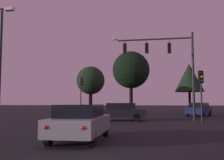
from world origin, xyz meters
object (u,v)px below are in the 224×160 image
object	(u,v)px
car_far_lane	(199,109)
tree_left_far	(131,70)
parking_lot_lamp_post	(1,50)
car_nearside_lane	(81,122)
car_crossing_left	(120,111)
traffic_signal_mast_arm	(167,58)
tree_behind_sign	(91,81)
tree_center_horizon	(189,78)
traffic_light_corner_right	(81,89)
traffic_light_corner_left	(201,86)

from	to	relation	value
car_far_lane	tree_left_far	world-z (taller)	tree_left_far
parking_lot_lamp_post	tree_left_far	size ratio (longest dim) A/B	0.89
car_nearside_lane	car_crossing_left	world-z (taller)	same
car_far_lane	car_nearside_lane	bearing A→B (deg)	-113.03
traffic_signal_mast_arm	car_far_lane	bearing A→B (deg)	62.33
parking_lot_lamp_post	tree_behind_sign	distance (m)	15.01
traffic_signal_mast_arm	tree_center_horizon	distance (m)	16.06
traffic_signal_mast_arm	tree_left_far	world-z (taller)	tree_left_far
traffic_light_corner_right	car_far_lane	size ratio (longest dim) A/B	0.87
traffic_signal_mast_arm	car_crossing_left	bearing A→B (deg)	-175.13
traffic_light_corner_right	car_nearside_lane	xyz separation A→B (m)	(4.16, -15.52, -2.16)
tree_behind_sign	car_far_lane	bearing A→B (deg)	-1.67
car_nearside_lane	traffic_signal_mast_arm	bearing A→B (deg)	70.04
parking_lot_lamp_post	car_crossing_left	bearing A→B (deg)	40.50
car_crossing_left	tree_behind_sign	world-z (taller)	tree_behind_sign
tree_behind_sign	tree_center_horizon	size ratio (longest dim) A/B	0.84
car_crossing_left	tree_left_far	bearing A→B (deg)	90.50
tree_left_far	traffic_light_corner_right	bearing A→B (deg)	-110.23
car_crossing_left	car_far_lane	distance (m)	11.29
tree_center_horizon	car_nearside_lane	bearing A→B (deg)	-107.23
tree_behind_sign	tree_left_far	world-z (taller)	tree_left_far
traffic_light_corner_right	parking_lot_lamp_post	xyz separation A→B (m)	(-2.94, -10.09, 2.15)
traffic_light_corner_left	tree_left_far	size ratio (longest dim) A/B	0.43
traffic_light_corner_left	car_nearside_lane	size ratio (longest dim) A/B	0.86
car_crossing_left	tree_left_far	world-z (taller)	tree_left_far
traffic_light_corner_left	car_nearside_lane	xyz separation A→B (m)	(-6.62, -8.72, -1.97)
tree_left_far	car_crossing_left	bearing A→B (deg)	-89.50
car_nearside_lane	tree_behind_sign	world-z (taller)	tree_behind_sign
traffic_signal_mast_arm	car_nearside_lane	distance (m)	13.75
traffic_signal_mast_arm	traffic_light_corner_left	world-z (taller)	traffic_signal_mast_arm
parking_lot_lamp_post	tree_center_horizon	distance (m)	27.20
tree_behind_sign	traffic_light_corner_left	bearing A→B (deg)	-46.63
parking_lot_lamp_post	car_far_lane	bearing A→B (deg)	42.75
traffic_signal_mast_arm	tree_center_horizon	bearing A→B (deg)	74.97
car_nearside_lane	tree_behind_sign	bearing A→B (deg)	101.68
car_crossing_left	parking_lot_lamp_post	distance (m)	10.73
tree_left_far	traffic_signal_mast_arm	bearing A→B (deg)	-74.73
tree_center_horizon	traffic_light_corner_right	bearing A→B (deg)	-136.37
traffic_light_corner_left	tree_behind_sign	world-z (taller)	tree_behind_sign
traffic_light_corner_left	tree_behind_sign	xyz separation A→B (m)	(-10.78, 11.41, 1.41)
parking_lot_lamp_post	tree_center_horizon	size ratio (longest dim) A/B	1.14
parking_lot_lamp_post	tree_left_far	bearing A→B (deg)	71.57
car_nearside_lane	tree_left_far	distance (m)	28.00
traffic_light_corner_left	car_crossing_left	bearing A→B (deg)	153.57
tree_center_horizon	car_far_lane	bearing A→B (deg)	-91.29
car_far_lane	parking_lot_lamp_post	xyz separation A→B (m)	(-15.50, -14.32, 4.31)
tree_center_horizon	traffic_light_corner_left	bearing A→B (deg)	-95.91
traffic_light_corner_right	tree_behind_sign	distance (m)	4.76
car_crossing_left	parking_lot_lamp_post	xyz separation A→B (m)	(-7.47, -6.38, 4.31)
parking_lot_lamp_post	traffic_light_corner_left	bearing A→B (deg)	13.46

